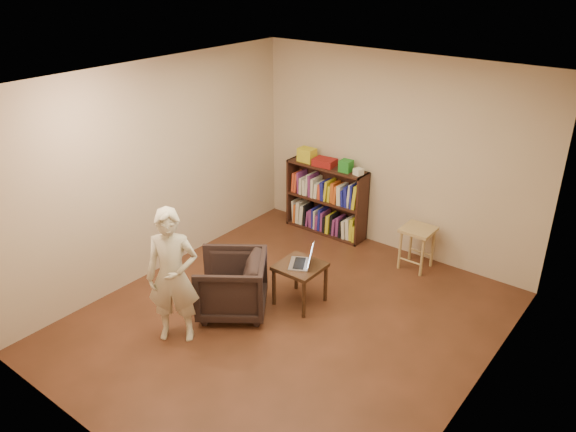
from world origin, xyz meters
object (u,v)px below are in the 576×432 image
Objects in this scene: armchair at (231,285)px; laptop at (304,261)px; stool at (418,236)px; person at (173,276)px; bookshelf at (327,203)px; side_table at (300,271)px.

armchair is 0.85m from laptop.
person reaches higher than stool.
bookshelf is at bearing 56.88° from person.
stool is 1.69m from side_table.
laptop is (0.84, -1.68, 0.11)m from bookshelf.
person reaches higher than side_table.
stool is 1.12× the size of side_table.
armchair is 0.78m from side_table.
side_table is (-0.69, -1.55, -0.04)m from stool.
bookshelf is 2.33m from armchair.
laptop is at bearing 103.35° from armchair.
bookshelf is 2.16× the size of stool.
stool is 0.38× the size of person.
person is at bearing -116.28° from side_table.
bookshelf is 3.02× the size of laptop.
laptop is (0.54, 0.62, 0.21)m from armchair.
stool is 0.74× the size of armchair.
laptop reaches higher than side_table.
laptop is (-0.65, -1.52, 0.10)m from stool.
person is (-0.67, -1.31, 0.18)m from laptop.
armchair is 1.89× the size of laptop.
person is (0.17, -2.99, 0.29)m from bookshelf.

